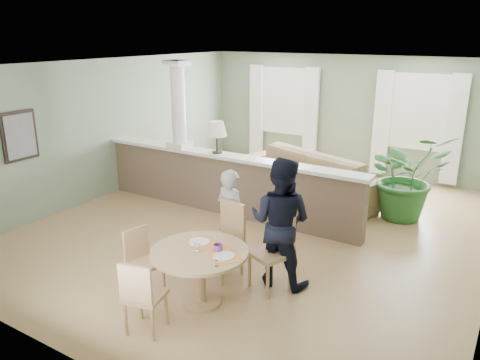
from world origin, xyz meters
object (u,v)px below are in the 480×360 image
Objects in this scene: houseplant at (407,176)px; man_person at (280,222)px; chair_near at (142,294)px; child_person at (231,217)px; chair_far_man at (275,247)px; chair_side at (142,258)px; chair_far_boy at (226,236)px; sofa at (298,178)px; dining_table at (201,262)px.

man_person is at bearing -104.79° from houseplant.
child_person reaches higher than chair_near.
chair_far_man is at bearing 175.55° from child_person.
chair_side is at bearing 80.65° from child_person.
chair_far_man is at bearing -128.17° from chair_near.
chair_far_boy is at bearing -104.74° from chair_near.
sofa is 3.06× the size of chair_far_man.
houseplant is at bearing -15.84° from chair_side.
dining_table is (-1.41, -4.15, -0.21)m from houseplant.
sofa is 1.99× the size of houseplant.
chair_side is at bearing -60.90° from chair_near.
chair_side is (-2.21, -4.31, -0.31)m from houseplant.
man_person reaches higher than chair_near.
man_person reaches higher than chair_far_man.
houseplant is at bearing 76.65° from chair_far_boy.
chair_far_boy is at bearing 100.97° from dining_table.
chair_far_boy is at bearing 8.06° from man_person.
chair_side is at bearing -112.48° from chair_far_boy.
houseplant is at bearing 97.43° from chair_far_man.
houseplant reaches higher than child_person.
chair_far_boy is 0.72m from chair_far_man.
chair_far_boy is 0.35m from child_person.
chair_near is at bearing 106.12° from child_person.
houseplant is 3.49m from child_person.
man_person is at bearing -49.37° from sofa.
child_person is at bearing -118.89° from houseplant.
chair_near is (-0.18, -0.82, -0.08)m from dining_table.
sofa is at bearing -73.90° from man_person.
chair_side is 0.49× the size of man_person.
dining_table is at bearing -102.83° from chair_far_man.
child_person is at bearing 104.07° from dining_table.
chair_near is at bearing -65.39° from sofa.
man_person reaches higher than houseplant.
houseplant is at bearing 71.21° from dining_table.
chair_near is 0.91m from chair_side.
chair_far_boy is at bearing -155.65° from chair_far_man.
chair_side is at bearing 34.40° from man_person.
chair_near is at bearing 62.35° from man_person.
chair_far_boy is at bearing 125.04° from child_person.
chair_far_boy is at bearing -62.46° from sofa.
chair_side is at bearing -73.09° from sofa.
chair_far_man reaches higher than dining_table.
chair_near is at bearing -125.80° from chair_side.
chair_far_boy is 1.62m from chair_near.
chair_near is at bearing -102.33° from dining_table.
child_person is (-0.12, 0.30, 0.14)m from chair_far_boy.
chair_far_boy is 1.20× the size of chair_side.
child_person is (-1.69, -3.06, -0.08)m from houseplant.
dining_table is 0.82m from chair_side.
chair_near reaches higher than chair_side.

